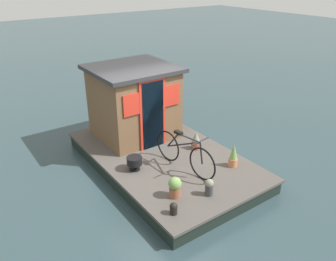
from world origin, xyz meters
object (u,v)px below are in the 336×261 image
object	(u,v)px
potted_plant_basil	(196,141)
potted_plant_fern	(175,187)
bicycle	(184,153)
charcoal_grill	(134,161)
mooring_bollard	(174,208)
potted_plant_lavender	(209,187)
houseboat_cabin	(134,102)
potted_plant_rosemary	(233,156)

from	to	relation	value
potted_plant_basil	potted_plant_fern	world-z (taller)	potted_plant_basil
bicycle	potted_plant_fern	xyz separation A→B (m)	(-0.70, 0.77, -0.18)
potted_plant_fern	charcoal_grill	bearing A→B (deg)	6.11
bicycle	mooring_bollard	distance (m)	1.59
bicycle	potted_plant_fern	distance (m)	1.06
potted_plant_basil	charcoal_grill	size ratio (longest dim) A/B	1.35
potted_plant_basil	charcoal_grill	world-z (taller)	potted_plant_basil
potted_plant_basil	potted_plant_lavender	bearing A→B (deg)	148.17
charcoal_grill	mooring_bollard	bearing A→B (deg)	173.75
potted_plant_basil	potted_plant_lavender	world-z (taller)	potted_plant_basil
bicycle	potted_plant_lavender	world-z (taller)	bicycle
houseboat_cabin	potted_plant_fern	world-z (taller)	houseboat_cabin
charcoal_grill	bicycle	bearing A→B (deg)	-123.93
houseboat_cabin	potted_plant_lavender	size ratio (longest dim) A/B	5.78
bicycle	potted_plant_rosemary	bearing A→B (deg)	-118.82
bicycle	potted_plant_rosemary	world-z (taller)	bicycle
potted_plant_basil	mooring_bollard	distance (m)	2.56
mooring_bollard	potted_plant_rosemary	bearing A→B (deg)	-74.60
mooring_bollard	potted_plant_basil	bearing A→B (deg)	-48.65
potted_plant_rosemary	potted_plant_basil	world-z (taller)	potted_plant_rosemary
bicycle	mooring_bollard	size ratio (longest dim) A/B	7.64
mooring_bollard	potted_plant_lavender	bearing A→B (deg)	-86.15
bicycle	potted_plant_lavender	bearing A→B (deg)	169.74
houseboat_cabin	mooring_bollard	xyz separation A→B (m)	(-3.27, 1.11, -0.82)
potted_plant_rosemary	mooring_bollard	size ratio (longest dim) A/B	2.39
potted_plant_basil	potted_plant_fern	xyz separation A→B (m)	(-1.28, 1.59, 0.00)
potted_plant_basil	potted_plant_fern	distance (m)	2.05
houseboat_cabin	potted_plant_lavender	xyz separation A→B (m)	(-3.21, 0.20, -0.76)
houseboat_cabin	charcoal_grill	bearing A→B (deg)	149.08
potted_plant_rosemary	bicycle	bearing A→B (deg)	61.18
potted_plant_fern	charcoal_grill	size ratio (longest dim) A/B	1.24
potted_plant_basil	mooring_bollard	xyz separation A→B (m)	(-1.69, 1.92, -0.10)
bicycle	charcoal_grill	size ratio (longest dim) A/B	5.21
potted_plant_rosemary	potted_plant_basil	bearing A→B (deg)	8.02
houseboat_cabin	bicycle	size ratio (longest dim) A/B	1.15
potted_plant_rosemary	mooring_bollard	world-z (taller)	potted_plant_rosemary
bicycle	potted_plant_basil	size ratio (longest dim) A/B	3.86
potted_plant_rosemary	charcoal_grill	bearing A→B (deg)	58.64
potted_plant_rosemary	potted_plant_fern	xyz separation A→B (m)	(-0.16, 1.75, -0.04)
potted_plant_fern	potted_plant_lavender	world-z (taller)	potted_plant_fern
bicycle	houseboat_cabin	bearing A→B (deg)	-0.37
bicycle	potted_plant_lavender	size ratio (longest dim) A/B	5.04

